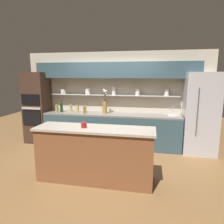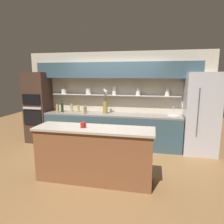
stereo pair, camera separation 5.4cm
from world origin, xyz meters
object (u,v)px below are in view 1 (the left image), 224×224
object	(u,v)px
bottle_oil_3	(84,110)
bottle_spirit_0	(85,109)
oven_tower	(37,108)
bottle_spirit_5	(71,108)
bottle_spirit_4	(57,109)
sink_fixture	(173,115)
coffee_mug	(83,125)
bottle_wine_2	(62,108)
flower_vase	(105,106)
bottle_spirit_1	(78,109)
refrigerator	(200,114)

from	to	relation	value
bottle_oil_3	bottle_spirit_0	bearing A→B (deg)	103.32
oven_tower	bottle_spirit_5	distance (m)	0.99
oven_tower	bottle_spirit_4	bearing A→B (deg)	-10.62
sink_fixture	bottle_spirit_5	bearing A→B (deg)	177.03
oven_tower	coffee_mug	size ratio (longest dim) A/B	19.04
oven_tower	bottle_spirit_0	world-z (taller)	oven_tower
bottle_spirit_0	coffee_mug	size ratio (longest dim) A/B	2.23
oven_tower	bottle_wine_2	world-z (taller)	oven_tower
bottle_spirit_0	coffee_mug	bearing A→B (deg)	-72.11
bottle_spirit_0	bottle_oil_3	distance (m)	0.27
flower_vase	coffee_mug	distance (m)	1.92
bottle_spirit_4	coffee_mug	world-z (taller)	bottle_spirit_4
bottle_spirit_1	sink_fixture	bearing A→B (deg)	-1.99
bottle_wine_2	bottle_oil_3	bearing A→B (deg)	-9.15
coffee_mug	bottle_spirit_0	bearing A→B (deg)	107.89
refrigerator	coffee_mug	distance (m)	3.05
coffee_mug	flower_vase	bearing A→B (deg)	91.50
flower_vase	bottle_spirit_5	distance (m)	1.07
refrigerator	bottle_spirit_1	bearing A→B (deg)	177.56
bottle_spirit_1	bottle_wine_2	distance (m)	0.46
bottle_spirit_0	coffee_mug	world-z (taller)	bottle_spirit_0
refrigerator	bottle_spirit_5	world-z (taller)	refrigerator
refrigerator	bottle_spirit_0	world-z (taller)	refrigerator
bottle_spirit_1	bottle_wine_2	xyz separation A→B (m)	(-0.44, -0.13, 0.04)
sink_fixture	bottle_oil_3	bearing A→B (deg)	-176.24
oven_tower	sink_fixture	xyz separation A→B (m)	(3.83, 0.01, -0.08)
bottle_spirit_5	coffee_mug	xyz separation A→B (m)	(1.10, -2.08, 0.04)
oven_tower	bottle_spirit_1	world-z (taller)	oven_tower
bottle_spirit_1	coffee_mug	bearing A→B (deg)	-66.55
bottle_spirit_5	coffee_mug	bearing A→B (deg)	-62.04
bottle_spirit_1	bottle_wine_2	bearing A→B (deg)	-163.48
sink_fixture	refrigerator	bearing A→B (deg)	-4.27
sink_fixture	bottle_spirit_0	xyz separation A→B (m)	(-2.40, 0.11, 0.07)
bottle_oil_3	coffee_mug	xyz separation A→B (m)	(0.60, -1.78, 0.05)
bottle_spirit_1	bottle_spirit_0	bearing A→B (deg)	4.46
refrigerator	sink_fixture	distance (m)	0.66
bottle_oil_3	sink_fixture	bearing A→B (deg)	3.76
refrigerator	bottle_oil_3	xyz separation A→B (m)	(-2.99, -0.10, 0.00)
refrigerator	sink_fixture	xyz separation A→B (m)	(-0.65, 0.05, -0.07)
refrigerator	flower_vase	world-z (taller)	refrigerator
flower_vase	bottle_spirit_4	xyz separation A→B (m)	(-1.37, -0.12, -0.10)
oven_tower	bottle_spirit_0	distance (m)	1.43
flower_vase	sink_fixture	world-z (taller)	flower_vase
flower_vase	bottle_wine_2	size ratio (longest dim) A/B	1.97
bottle_spirit_0	bottle_wine_2	xyz separation A→B (m)	(-0.65, -0.15, 0.03)
oven_tower	coffee_mug	bearing A→B (deg)	-42.65
oven_tower	bottle_oil_3	bearing A→B (deg)	-5.42
coffee_mug	bottle_oil_3	bearing A→B (deg)	108.55
bottle_spirit_1	bottle_spirit_4	bearing A→B (deg)	-157.14
bottle_spirit_1	bottle_oil_3	distance (m)	0.37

